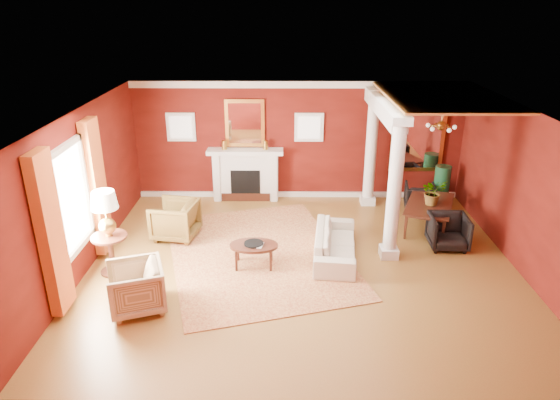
{
  "coord_description": "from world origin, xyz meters",
  "views": [
    {
      "loc": [
        -0.36,
        -8.35,
        4.73
      ],
      "look_at": [
        -0.43,
        0.4,
        1.15
      ],
      "focal_mm": 32.0,
      "sensor_mm": 36.0,
      "label": 1
    }
  ],
  "objects_px": {
    "side_table": "(106,218)",
    "armchair_leopard": "(175,218)",
    "coffee_table": "(254,247)",
    "dining_table": "(431,209)",
    "armchair_stripe": "(136,285)",
    "sofa": "(336,239)"
  },
  "relations": [
    {
      "from": "sofa",
      "to": "dining_table",
      "type": "distance_m",
      "value": 2.56
    },
    {
      "from": "coffee_table",
      "to": "dining_table",
      "type": "xyz_separation_m",
      "value": [
        3.75,
        1.72,
        0.04
      ]
    },
    {
      "from": "coffee_table",
      "to": "dining_table",
      "type": "distance_m",
      "value": 4.13
    },
    {
      "from": "armchair_leopard",
      "to": "coffee_table",
      "type": "xyz_separation_m",
      "value": [
        1.72,
        -1.22,
        -0.03
      ]
    },
    {
      "from": "dining_table",
      "to": "armchair_leopard",
      "type": "bearing_deg",
      "value": 116.55
    },
    {
      "from": "side_table",
      "to": "armchair_leopard",
      "type": "bearing_deg",
      "value": 59.08
    },
    {
      "from": "armchair_leopard",
      "to": "coffee_table",
      "type": "bearing_deg",
      "value": 64.36
    },
    {
      "from": "sofa",
      "to": "armchair_leopard",
      "type": "height_order",
      "value": "armchair_leopard"
    },
    {
      "from": "armchair_stripe",
      "to": "side_table",
      "type": "bearing_deg",
      "value": -165.3
    },
    {
      "from": "dining_table",
      "to": "side_table",
      "type": "bearing_deg",
      "value": 128.43
    },
    {
      "from": "sofa",
      "to": "coffee_table",
      "type": "bearing_deg",
      "value": 110.44
    },
    {
      "from": "dining_table",
      "to": "sofa",
      "type": "bearing_deg",
      "value": 142.43
    },
    {
      "from": "sofa",
      "to": "side_table",
      "type": "distance_m",
      "value": 4.25
    },
    {
      "from": "armchair_stripe",
      "to": "dining_table",
      "type": "bearing_deg",
      "value": 100.4
    },
    {
      "from": "coffee_table",
      "to": "dining_table",
      "type": "relative_size",
      "value": 0.55
    },
    {
      "from": "sofa",
      "to": "coffee_table",
      "type": "distance_m",
      "value": 1.61
    },
    {
      "from": "coffee_table",
      "to": "side_table",
      "type": "relative_size",
      "value": 0.57
    },
    {
      "from": "side_table",
      "to": "dining_table",
      "type": "bearing_deg",
      "value": 17.15
    },
    {
      "from": "sofa",
      "to": "armchair_stripe",
      "type": "relative_size",
      "value": 2.23
    },
    {
      "from": "sofa",
      "to": "side_table",
      "type": "xyz_separation_m",
      "value": [
        -4.15,
        -0.63,
        0.71
      ]
    },
    {
      "from": "armchair_leopard",
      "to": "dining_table",
      "type": "relative_size",
      "value": 0.54
    },
    {
      "from": "coffee_table",
      "to": "dining_table",
      "type": "height_order",
      "value": "dining_table"
    }
  ]
}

